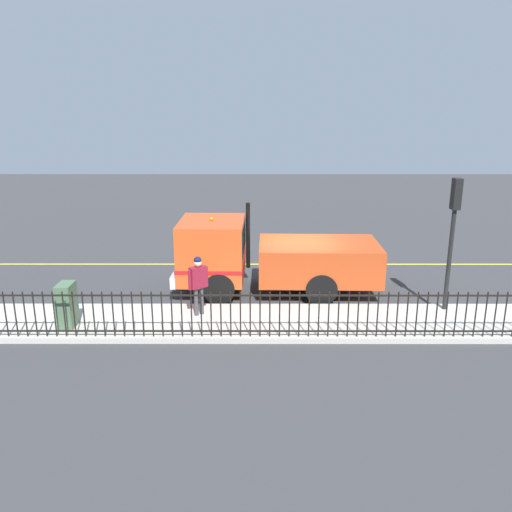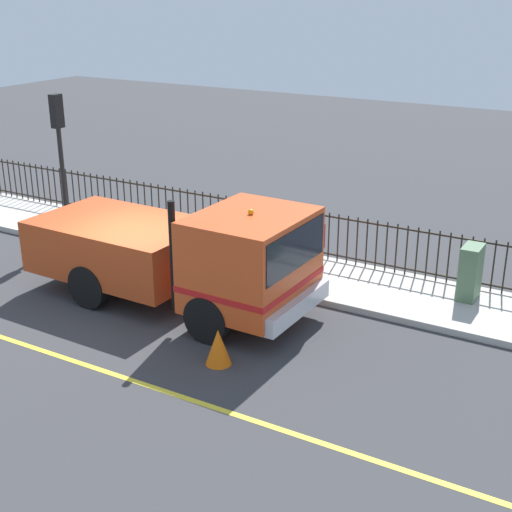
# 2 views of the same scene
# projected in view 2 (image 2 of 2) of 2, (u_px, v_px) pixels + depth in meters

# --- Properties ---
(ground_plane) EXTENTS (59.89, 59.89, 0.00)m
(ground_plane) POSITION_uv_depth(u_px,v_px,m) (137.00, 301.00, 15.66)
(ground_plane) COLOR #38383A
(ground_plane) RESTS_ON ground
(sidewalk_slab) EXTENTS (2.42, 27.22, 0.15)m
(sidewalk_slab) POSITION_uv_depth(u_px,v_px,m) (213.00, 255.00, 18.09)
(sidewalk_slab) COLOR #B7B2A8
(sidewalk_slab) RESTS_ON ground
(lane_marking) EXTENTS (0.12, 24.50, 0.01)m
(lane_marking) POSITION_uv_depth(u_px,v_px,m) (47.00, 352.00, 13.50)
(lane_marking) COLOR yellow
(lane_marking) RESTS_ON ground
(work_truck) EXTENTS (2.57, 6.49, 2.71)m
(work_truck) POSITION_uv_depth(u_px,v_px,m) (190.00, 252.00, 14.91)
(work_truck) COLOR #D84C1E
(work_truck) RESTS_ON ground
(worker_standing) EXTENTS (0.46, 0.52, 1.69)m
(worker_standing) POSITION_uv_depth(u_px,v_px,m) (311.00, 238.00, 16.02)
(worker_standing) COLOR maroon
(worker_standing) RESTS_ON sidewalk_slab
(iron_fence) EXTENTS (0.04, 23.17, 1.20)m
(iron_fence) POSITION_uv_depth(u_px,v_px,m) (234.00, 219.00, 18.71)
(iron_fence) COLOR black
(iron_fence) RESTS_ON sidewalk_slab
(traffic_light_near) EXTENTS (0.30, 0.22, 3.76)m
(traffic_light_near) POSITION_uv_depth(u_px,v_px,m) (59.00, 137.00, 18.37)
(traffic_light_near) COLOR black
(traffic_light_near) RESTS_ON sidewalk_slab
(utility_cabinet) EXTENTS (0.66, 0.38, 1.19)m
(utility_cabinet) POSITION_uv_depth(u_px,v_px,m) (470.00, 272.00, 15.27)
(utility_cabinet) COLOR #4C6B4C
(utility_cabinet) RESTS_ON sidewalk_slab
(traffic_cone) EXTENTS (0.48, 0.48, 0.69)m
(traffic_cone) POSITION_uv_depth(u_px,v_px,m) (218.00, 347.00, 12.97)
(traffic_cone) COLOR orange
(traffic_cone) RESTS_ON ground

